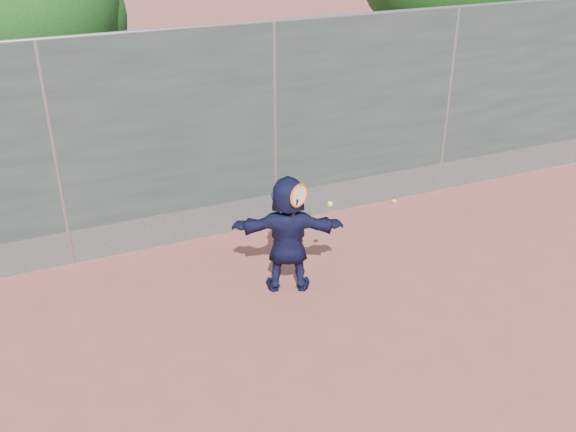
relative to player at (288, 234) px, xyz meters
name	(u,v)px	position (x,y,z in m)	size (l,w,h in m)	color
ground	(401,357)	(0.55, -1.78, -0.76)	(80.00, 80.00, 0.00)	#9E4C42
player	(288,234)	(0.00, 0.00, 0.00)	(1.41, 0.45, 1.52)	#131435
ball_ground	(394,201)	(2.58, 1.57, -0.72)	(0.07, 0.07, 0.07)	#D7F636
fence	(275,124)	(0.55, 1.72, 0.82)	(20.00, 0.06, 3.03)	#38423D
swing_action	(302,198)	(0.09, -0.20, 0.57)	(0.59, 0.16, 0.51)	#EC4A16
tree_left	(30,6)	(-2.29, 4.77, 2.18)	(3.15, 3.00, 4.53)	#382314
weed_clump	(296,214)	(0.85, 1.60, -0.62)	(0.68, 0.07, 0.30)	#387226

